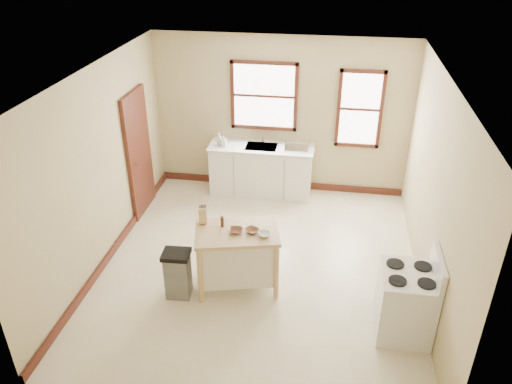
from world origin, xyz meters
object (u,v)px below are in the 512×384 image
soap_bottle_a (219,139)px  dish_rack (297,146)px  soap_bottle_b (224,141)px  trash_bin (178,274)px  bowl_a (236,231)px  knife_block (203,216)px  bowl_b (252,231)px  gas_stove (407,294)px  bowl_c (264,234)px  pepper_grinder (222,222)px  kitchen_island (237,259)px

soap_bottle_a → dish_rack: bearing=23.4°
soap_bottle_b → trash_bin: size_ratio=0.27×
bowl_a → knife_block: bearing=161.5°
bowl_b → gas_stove: gas_stove is taller
knife_block → trash_bin: 0.83m
soap_bottle_a → dish_rack: soap_bottle_a is taller
knife_block → bowl_c: bearing=-33.3°
pepper_grinder → trash_bin: 0.91m
knife_block → bowl_a: (0.48, -0.16, -0.08)m
dish_rack → bowl_b: (-0.35, -2.69, -0.06)m
knife_block → gas_stove: bearing=-34.8°
knife_block → trash_bin: (-0.25, -0.45, -0.64)m
bowl_a → gas_stove: gas_stove is taller
soap_bottle_a → bowl_b: 2.83m
dish_rack → trash_bin: 3.34m
soap_bottle_a → bowl_a: 2.79m
kitchen_island → bowl_a: bowl_a is taller
bowl_b → bowl_c: bowl_c is taller
soap_bottle_a → pepper_grinder: size_ratio=1.48×
kitchen_island → pepper_grinder: (-0.21, 0.08, 0.52)m
knife_block → bowl_b: (0.69, -0.13, -0.08)m
soap_bottle_b → knife_block: size_ratio=0.94×
pepper_grinder → bowl_b: pepper_grinder is taller
soap_bottle_b → bowl_c: bearing=-65.3°
bowl_c → trash_bin: bearing=-166.7°
bowl_a → trash_bin: bearing=-158.2°
trash_bin → gas_stove: (2.88, -0.21, 0.22)m
soap_bottle_a → bowl_b: (1.02, -2.63, -0.12)m
pepper_grinder → bowl_c: size_ratio=0.93×
gas_stove → soap_bottle_a: bearing=133.1°
soap_bottle_a → knife_block: bearing=-61.4°
soap_bottle_a → kitchen_island: (0.83, -2.64, -0.59)m
dish_rack → knife_block: size_ratio=2.13×
dish_rack → bowl_a: (-0.55, -2.73, -0.06)m
pepper_grinder → gas_stove: bearing=-14.6°
pepper_grinder → bowl_c: (0.58, -0.14, -0.05)m
kitchen_island → bowl_b: bearing=-10.3°
soap_bottle_b → bowl_a: size_ratio=1.03×
dish_rack → bowl_b: dish_rack is taller
soap_bottle_a → soap_bottle_b: soap_bottle_a is taller
bowl_a → trash_bin: size_ratio=0.27×
pepper_grinder → bowl_a: bearing=-28.2°
kitchen_island → trash_bin: kitchen_island is taller
knife_block → bowl_c: (0.85, -0.19, -0.07)m
knife_block → gas_stove: (2.63, -0.66, -0.42)m
dish_rack → bowl_b: 2.72m
soap_bottle_a → knife_block: 2.53m
pepper_grinder → bowl_b: size_ratio=0.85×
soap_bottle_a → pepper_grinder: bearing=-55.6°
kitchen_island → gas_stove: 2.21m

